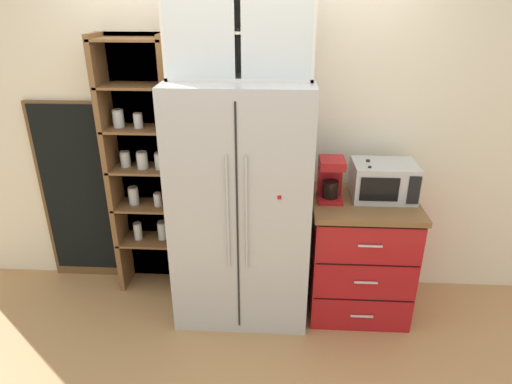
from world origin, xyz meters
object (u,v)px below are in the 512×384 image
object	(u,v)px
coffee_maker	(331,178)
microwave	(383,181)
mug_charcoal	(366,194)
bottle_amber	(367,187)
refrigerator	(242,203)
chalkboard_menu	(78,194)
mug_cream	(364,191)
bottle_clear	(366,181)

from	to	relation	value
coffee_maker	microwave	bearing A→B (deg)	6.33
mug_charcoal	bottle_amber	bearing A→B (deg)	-92.84
refrigerator	microwave	xyz separation A→B (m)	(1.00, 0.08, 0.16)
microwave	bottle_amber	bearing A→B (deg)	-144.26
refrigerator	coffee_maker	bearing A→B (deg)	3.45
mug_charcoal	chalkboard_menu	size ratio (longest dim) A/B	0.08
mug_cream	chalkboard_menu	distance (m)	2.27
coffee_maker	bottle_amber	bearing A→B (deg)	-11.04
microwave	bottle_amber	size ratio (longest dim) A/B	1.63
refrigerator	coffee_maker	xyz separation A→B (m)	(0.62, 0.04, 0.19)
mug_charcoal	bottle_clear	distance (m)	0.09
mug_cream	bottle_clear	distance (m)	0.09
bottle_amber	microwave	bearing A→B (deg)	35.74
bottle_amber	chalkboard_menu	bearing A→B (deg)	171.46
chalkboard_menu	bottle_clear	bearing A→B (deg)	-6.54
microwave	chalkboard_menu	distance (m)	2.40
bottle_amber	chalkboard_menu	world-z (taller)	chalkboard_menu
coffee_maker	bottle_amber	xyz separation A→B (m)	(0.25, -0.05, -0.04)
microwave	chalkboard_menu	world-z (taller)	chalkboard_menu
mug_cream	bottle_clear	xyz separation A→B (m)	(-0.00, -0.03, 0.08)
bottle_clear	chalkboard_menu	world-z (taller)	chalkboard_menu
bottle_clear	bottle_amber	distance (m)	0.08
bottle_clear	refrigerator	bearing A→B (deg)	-175.54
mug_charcoal	chalkboard_menu	bearing A→B (deg)	172.30
refrigerator	bottle_clear	distance (m)	0.89
mug_cream	mug_charcoal	bearing A→B (deg)	-90.28
bottle_clear	chalkboard_menu	size ratio (longest dim) A/B	0.19
bottle_clear	bottle_amber	xyz separation A→B (m)	(0.00, -0.08, -0.01)
microwave	mug_cream	world-z (taller)	microwave
mug_cream	bottle_amber	size ratio (longest dim) A/B	0.42
chalkboard_menu	refrigerator	bearing A→B (deg)	-13.36
microwave	coffee_maker	bearing A→B (deg)	-173.67
refrigerator	mug_charcoal	xyz separation A→B (m)	(0.88, 0.02, 0.08)
mug_cream	mug_charcoal	xyz separation A→B (m)	(-0.00, -0.07, 0.01)
mug_cream	microwave	bearing A→B (deg)	-7.17
refrigerator	bottle_clear	bearing A→B (deg)	4.46
refrigerator	bottle_amber	xyz separation A→B (m)	(0.87, -0.01, 0.15)
mug_charcoal	coffee_maker	bearing A→B (deg)	176.51
microwave	chalkboard_menu	xyz separation A→B (m)	(-2.37, 0.25, -0.27)
mug_charcoal	chalkboard_menu	distance (m)	2.28
microwave	bottle_clear	distance (m)	0.13
refrigerator	chalkboard_menu	size ratio (longest dim) A/B	1.15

